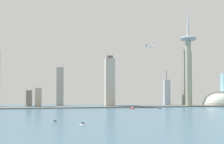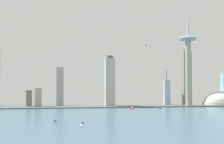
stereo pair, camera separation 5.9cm
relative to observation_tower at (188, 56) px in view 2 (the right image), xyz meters
name	(u,v)px [view 2 (the right image)]	position (x,y,z in m)	size (l,w,h in m)	color
ground_plane	(166,134)	(-233.07, -482.28, -141.49)	(6000.00, 6000.00, 0.00)	#416880
waterfront_pier	(105,107)	(-233.07, 5.85, -140.27)	(985.87, 52.04, 2.44)	#575B55
observation_tower	(188,56)	(0.00, 0.00, 0.00)	(47.53, 47.53, 292.64)	#ABAA91
stadium_dome	(221,102)	(113.87, 29.76, -132.62)	(105.87, 105.87, 64.06)	beige
skyscraper_0	(110,82)	(-216.88, 29.13, -73.68)	(25.91, 24.62, 140.40)	beige
skyscraper_1	(60,86)	(-351.23, 97.69, -86.01)	(20.29, 17.31, 110.97)	#A89F98
skyscraper_2	(186,78)	(24.75, 73.97, -60.18)	(24.11, 26.32, 167.78)	gray
skyscraper_3	(109,90)	(-213.51, 63.93, -95.74)	(22.50, 19.63, 110.94)	#A19790
skyscraper_4	(167,92)	(-31.47, 91.30, -103.44)	(17.96, 17.34, 104.10)	#AEB3BC
skyscraper_5	(38,97)	(-409.46, 45.83, -115.38)	(16.95, 21.22, 52.23)	#BAAC97
skyscraper_7	(224,89)	(138.35, 56.04, -94.11)	(15.64, 22.58, 94.77)	#86B5C2
skyscraper_9	(29,98)	(-438.18, 104.86, -119.15)	(16.17, 12.16, 44.69)	#776E5D
boat_3	(160,108)	(-104.56, -66.52, -140.05)	(8.37, 11.55, 3.96)	#255079
boat_4	(132,108)	(-175.32, -64.52, -139.70)	(9.08, 11.25, 9.31)	#B4182D
boat_6	(55,122)	(-365.19, -332.40, -140.23)	(9.93, 5.31, 3.49)	white
boat_7	(83,124)	(-324.91, -372.62, -140.15)	(7.52, 14.37, 3.76)	white
channel_buoy_0	(102,114)	(-271.36, -199.95, -140.12)	(1.98, 1.98, 2.75)	#E54C19
channel_buoy_1	(186,128)	(-189.23, -435.60, -140.66)	(1.96, 1.96, 1.67)	green
airplane	(151,46)	(-111.86, -11.47, 21.95)	(24.24, 24.19, 7.90)	silver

